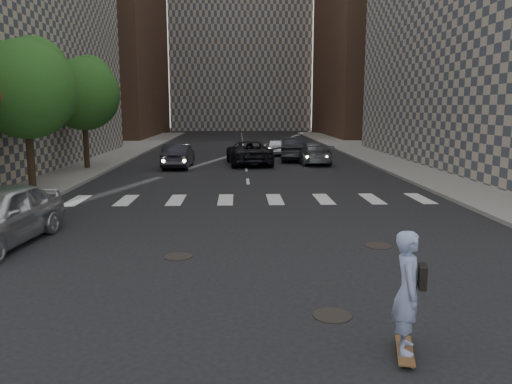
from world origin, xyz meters
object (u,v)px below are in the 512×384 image
traffic_car_a (178,156)px  traffic_car_b (312,153)px  tree_b (28,85)px  skateboarder (408,292)px  tree_c (84,91)px  traffic_car_c (249,153)px  traffic_car_e (295,149)px  traffic_car_d (275,147)px

traffic_car_a → traffic_car_b: bearing=-165.7°
tree_b → traffic_car_a: size_ratio=1.48×
skateboarder → traffic_car_b: size_ratio=0.40×
tree_b → tree_c: size_ratio=1.00×
skateboarder → traffic_car_c: bearing=108.8°
traffic_car_e → skateboarder: bearing=94.8°
tree_b → traffic_car_e: (12.97, 12.86, -3.83)m
traffic_car_d → traffic_car_e: (1.10, -4.00, 0.16)m
skateboarder → traffic_car_b: (2.38, 26.00, -0.32)m
traffic_car_b → traffic_car_e: (-0.89, 2.00, 0.12)m
skateboarder → traffic_car_e: bearing=101.7°
traffic_car_a → traffic_car_d: bearing=-128.3°
traffic_car_e → traffic_car_a: bearing=35.2°
traffic_car_d → traffic_car_e: bearing=105.7°
tree_c → traffic_car_e: bearing=20.6°
traffic_car_b → skateboarder: bearing=79.3°
traffic_car_b → traffic_car_e: bearing=-71.4°
tree_b → traffic_car_b: tree_b is taller
traffic_car_a → traffic_car_c: (4.39, 1.57, 0.05)m
tree_b → traffic_car_e: 18.66m
skateboarder → traffic_car_a: size_ratio=0.44×
traffic_car_d → tree_b: bearing=55.2°
tree_c → traffic_car_d: (11.87, 8.86, -3.99)m
skateboarder → traffic_car_e: skateboarder is taller
skateboarder → traffic_car_d: bearing=104.1°
tree_b → traffic_car_e: tree_b is taller
tree_c → traffic_car_a: (5.26, 0.86, -3.91)m
traffic_car_a → traffic_car_d: 10.37m
traffic_car_c → traffic_car_e: traffic_car_e is taller
traffic_car_e → tree_c: bearing=28.4°
traffic_car_c → skateboarder: bearing=88.3°
traffic_car_b → traffic_car_a: bearing=7.6°
tree_b → traffic_car_c: bearing=47.2°
traffic_car_b → traffic_car_d: traffic_car_b is taller
tree_c → traffic_car_e: (12.97, 4.86, -3.83)m
skateboarder → tree_b: bearing=141.9°
tree_c → traffic_car_a: tree_c is taller
tree_b → traffic_car_c: tree_b is taller
tree_b → traffic_car_a: (5.26, 8.86, -3.91)m
traffic_car_a → traffic_car_c: 4.67m
traffic_car_c → traffic_car_d: size_ratio=1.46×
tree_b → skateboarder: size_ratio=3.39×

